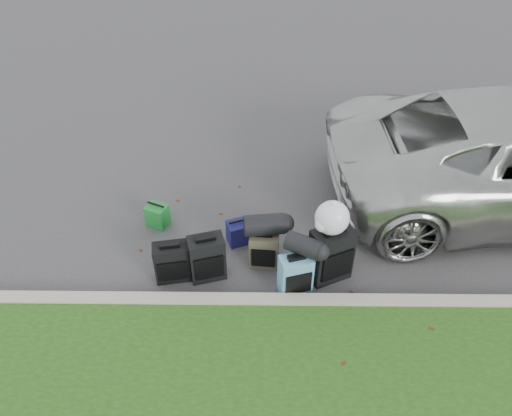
{
  "coord_description": "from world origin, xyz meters",
  "views": [
    {
      "loc": [
        -0.05,
        -4.85,
        4.82
      ],
      "look_at": [
        -0.1,
        0.2,
        0.55
      ],
      "focal_mm": 35.0,
      "sensor_mm": 36.0,
      "label": 1
    }
  ],
  "objects_px": {
    "suitcase_large_black_right": "(331,255)",
    "tote_navy": "(239,232)",
    "suitcase_olive": "(264,250)",
    "tote_green": "(158,215)",
    "suitcase_large_black_left": "(207,258)",
    "suitcase_small_black": "(172,262)",
    "suitcase_teal": "(295,275)"
  },
  "relations": [
    {
      "from": "suitcase_large_black_left",
      "to": "tote_navy",
      "type": "xyz_separation_m",
      "value": [
        0.37,
        0.64,
        -0.15
      ]
    },
    {
      "from": "suitcase_large_black_right",
      "to": "suitcase_olive",
      "type": "bearing_deg",
      "value": 141.92
    },
    {
      "from": "suitcase_olive",
      "to": "tote_navy",
      "type": "relative_size",
      "value": 1.54
    },
    {
      "from": "suitcase_large_black_right",
      "to": "tote_navy",
      "type": "relative_size",
      "value": 2.3
    },
    {
      "from": "suitcase_olive",
      "to": "tote_green",
      "type": "height_order",
      "value": "suitcase_olive"
    },
    {
      "from": "tote_navy",
      "to": "suitcase_large_black_left",
      "type": "bearing_deg",
      "value": -140.8
    },
    {
      "from": "suitcase_teal",
      "to": "suitcase_large_black_right",
      "type": "height_order",
      "value": "suitcase_large_black_right"
    },
    {
      "from": "suitcase_olive",
      "to": "tote_green",
      "type": "distance_m",
      "value": 1.7
    },
    {
      "from": "suitcase_large_black_right",
      "to": "tote_green",
      "type": "relative_size",
      "value": 2.34
    },
    {
      "from": "tote_green",
      "to": "suitcase_small_black",
      "type": "bearing_deg",
      "value": -46.73
    },
    {
      "from": "suitcase_small_black",
      "to": "suitcase_large_black_right",
      "type": "bearing_deg",
      "value": -8.67
    },
    {
      "from": "suitcase_olive",
      "to": "tote_navy",
      "type": "xyz_separation_m",
      "value": [
        -0.34,
        0.42,
        -0.09
      ]
    },
    {
      "from": "suitcase_large_black_left",
      "to": "suitcase_teal",
      "type": "relative_size",
      "value": 1.13
    },
    {
      "from": "suitcase_small_black",
      "to": "suitcase_teal",
      "type": "distance_m",
      "value": 1.55
    },
    {
      "from": "suitcase_small_black",
      "to": "suitcase_teal",
      "type": "height_order",
      "value": "suitcase_teal"
    },
    {
      "from": "suitcase_teal",
      "to": "suitcase_large_black_right",
      "type": "xyz_separation_m",
      "value": [
        0.45,
        0.25,
        0.1
      ]
    },
    {
      "from": "suitcase_small_black",
      "to": "suitcase_large_black_left",
      "type": "distance_m",
      "value": 0.44
    },
    {
      "from": "suitcase_large_black_right",
      "to": "suitcase_small_black",
      "type": "bearing_deg",
      "value": 156.91
    },
    {
      "from": "tote_green",
      "to": "suitcase_large_black_right",
      "type": "bearing_deg",
      "value": 1.27
    },
    {
      "from": "suitcase_small_black",
      "to": "suitcase_large_black_left",
      "type": "height_order",
      "value": "suitcase_large_black_left"
    },
    {
      "from": "suitcase_large_black_left",
      "to": "suitcase_large_black_right",
      "type": "height_order",
      "value": "suitcase_large_black_right"
    },
    {
      "from": "suitcase_small_black",
      "to": "suitcase_teal",
      "type": "bearing_deg",
      "value": -17.5
    },
    {
      "from": "suitcase_small_black",
      "to": "suitcase_olive",
      "type": "xyz_separation_m",
      "value": [
        1.15,
        0.25,
        -0.02
      ]
    },
    {
      "from": "suitcase_teal",
      "to": "suitcase_olive",
      "type": "bearing_deg",
      "value": 114.16
    },
    {
      "from": "suitcase_large_black_left",
      "to": "suitcase_olive",
      "type": "bearing_deg",
      "value": 0.89
    },
    {
      "from": "suitcase_large_black_left",
      "to": "suitcase_olive",
      "type": "distance_m",
      "value": 0.75
    },
    {
      "from": "suitcase_small_black",
      "to": "tote_navy",
      "type": "relative_size",
      "value": 1.66
    },
    {
      "from": "suitcase_large_black_right",
      "to": "tote_navy",
      "type": "distance_m",
      "value": 1.34
    },
    {
      "from": "suitcase_small_black",
      "to": "suitcase_olive",
      "type": "height_order",
      "value": "suitcase_small_black"
    },
    {
      "from": "suitcase_olive",
      "to": "tote_navy",
      "type": "bearing_deg",
      "value": 133.71
    },
    {
      "from": "suitcase_olive",
      "to": "suitcase_large_black_left",
      "type": "bearing_deg",
      "value": -158.4
    },
    {
      "from": "suitcase_teal",
      "to": "tote_navy",
      "type": "xyz_separation_m",
      "value": [
        -0.72,
        0.87,
        -0.11
      ]
    }
  ]
}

